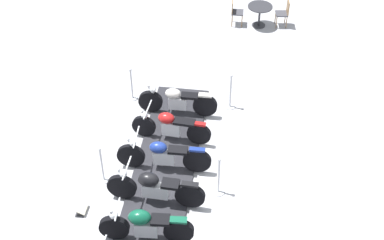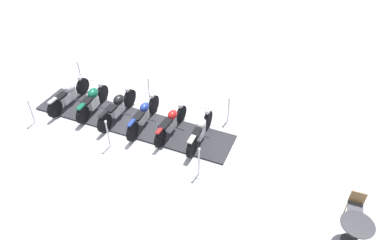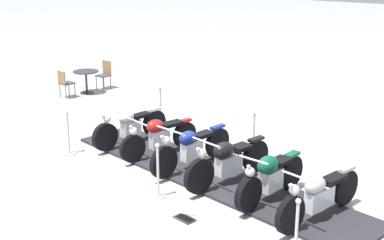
# 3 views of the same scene
# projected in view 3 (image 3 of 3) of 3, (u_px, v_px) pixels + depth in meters

# --- Properties ---
(ground_plane) EXTENTS (80.00, 80.00, 0.00)m
(ground_plane) POSITION_uv_depth(u_px,v_px,m) (209.00, 177.00, 11.56)
(ground_plane) COLOR #B2B2B7
(display_platform) EXTENTS (3.20, 7.74, 0.06)m
(display_platform) POSITION_uv_depth(u_px,v_px,m) (209.00, 175.00, 11.56)
(display_platform) COLOR #28282D
(display_platform) RESTS_ON ground_plane
(motorcycle_cream) EXTENTS (2.17, 0.73, 0.98)m
(motorcycle_cream) POSITION_uv_depth(u_px,v_px,m) (130.00, 126.00, 13.26)
(motorcycle_cream) COLOR black
(motorcycle_cream) RESTS_ON display_platform
(motorcycle_maroon) EXTENTS (2.05, 0.92, 0.94)m
(motorcycle_maroon) POSITION_uv_depth(u_px,v_px,m) (158.00, 136.00, 12.51)
(motorcycle_maroon) COLOR black
(motorcycle_maroon) RESTS_ON display_platform
(motorcycle_navy) EXTENTS (2.32, 0.79, 1.02)m
(motorcycle_navy) POSITION_uv_depth(u_px,v_px,m) (191.00, 147.00, 11.76)
(motorcycle_navy) COLOR black
(motorcycle_navy) RESTS_ON display_platform
(motorcycle_black) EXTENTS (2.27, 0.89, 1.03)m
(motorcycle_black) POSITION_uv_depth(u_px,v_px,m) (227.00, 160.00, 11.01)
(motorcycle_black) COLOR black
(motorcycle_black) RESTS_ON display_platform
(motorcycle_forest) EXTENTS (2.07, 0.63, 0.98)m
(motorcycle_forest) POSITION_uv_depth(u_px,v_px,m) (270.00, 176.00, 10.27)
(motorcycle_forest) COLOR black
(motorcycle_forest) RESTS_ON display_platform
(motorcycle_chrome) EXTENTS (2.26, 0.84, 0.99)m
(motorcycle_chrome) POSITION_uv_depth(u_px,v_px,m) (319.00, 195.00, 9.53)
(motorcycle_chrome) COLOR black
(motorcycle_chrome) RESTS_ON display_platform
(stanchion_right_mid) EXTENTS (0.29, 0.29, 1.11)m
(stanchion_right_mid) POSITION_uv_depth(u_px,v_px,m) (158.00, 178.00, 10.52)
(stanchion_right_mid) COLOR silver
(stanchion_right_mid) RESTS_ON ground_plane
(stanchion_left_mid) EXTENTS (0.32, 0.32, 1.15)m
(stanchion_left_mid) POSITION_uv_depth(u_px,v_px,m) (253.00, 144.00, 12.38)
(stanchion_left_mid) COLOR silver
(stanchion_left_mid) RESTS_ON ground_plane
(stanchion_right_front) EXTENTS (0.29, 0.29, 1.06)m
(stanchion_right_front) POSITION_uv_depth(u_px,v_px,m) (69.00, 139.00, 12.75)
(stanchion_right_front) COLOR silver
(stanchion_right_front) RESTS_ON ground_plane
(stanchion_left_front) EXTENTS (0.32, 0.32, 1.14)m
(stanchion_left_front) POSITION_uv_depth(u_px,v_px,m) (161.00, 114.00, 14.61)
(stanchion_left_front) COLOR silver
(stanchion_left_front) RESTS_ON ground_plane
(info_placard) EXTENTS (0.35, 0.44, 0.23)m
(info_placard) POSITION_uv_depth(u_px,v_px,m) (184.00, 216.00, 9.72)
(info_placard) COLOR #333338
(info_placard) RESTS_ON ground_plane
(cafe_table) EXTENTS (0.84, 0.84, 0.75)m
(cafe_table) POSITION_uv_depth(u_px,v_px,m) (86.00, 76.00, 18.06)
(cafe_table) COLOR #2D2D33
(cafe_table) RESTS_ON ground_plane
(cafe_chair_near_table) EXTENTS (0.44, 0.44, 0.95)m
(cafe_chair_near_table) POSITION_uv_depth(u_px,v_px,m) (105.00, 73.00, 18.68)
(cafe_chair_near_table) COLOR olive
(cafe_chair_near_table) RESTS_ON ground_plane
(cafe_chair_across_table) EXTENTS (0.47, 0.47, 0.89)m
(cafe_chair_across_table) POSITION_uv_depth(u_px,v_px,m) (65.00, 82.00, 17.51)
(cafe_chair_across_table) COLOR olive
(cafe_chair_across_table) RESTS_ON ground_plane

